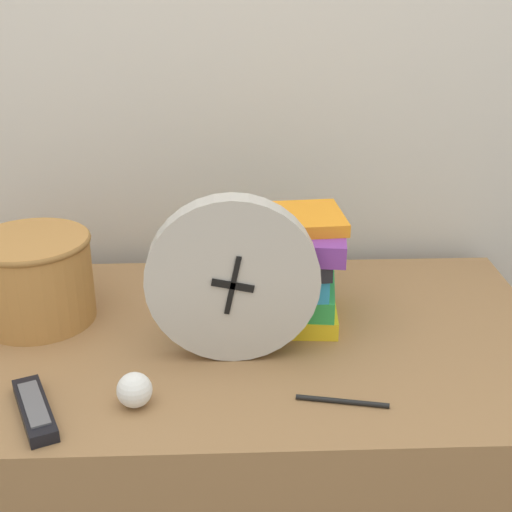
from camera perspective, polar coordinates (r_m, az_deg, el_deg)
name	(u,v)px	position (r m, az deg, el deg)	size (l,w,h in m)	color
wall_back	(205,32)	(1.51, -4.07, 17.46)	(6.00, 0.04, 2.40)	beige
desk	(213,492)	(1.50, -3.50, -18.36)	(1.24, 0.64, 0.72)	olive
desk_clock	(233,280)	(1.16, -1.88, -1.94)	(0.29, 0.05, 0.29)	#B7B2A8
book_stack	(279,271)	(1.29, 1.85, -1.21)	(0.25, 0.21, 0.20)	yellow
basket	(34,276)	(1.36, -17.31, -1.57)	(0.22, 0.22, 0.16)	#B27A3D
tv_remote	(35,409)	(1.13, -17.29, -11.63)	(0.10, 0.16, 0.02)	black
crumpled_paper_ball	(134,390)	(1.11, -9.70, -10.52)	(0.05, 0.05, 0.05)	white
pen	(342,401)	(1.12, 6.92, -11.46)	(0.14, 0.04, 0.01)	black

